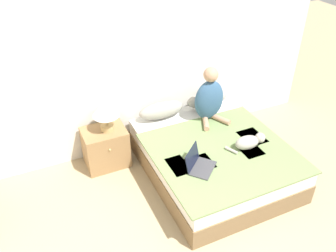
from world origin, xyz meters
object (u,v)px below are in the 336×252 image
(pillow_near, at_px, (161,110))
(pillow_far, at_px, (207,99))
(cat_tabby, at_px, (249,142))
(laptop_open, at_px, (199,164))
(bed, at_px, (213,158))
(table_lamp, at_px, (105,109))
(nightstand, at_px, (106,147))
(person_sitting, at_px, (209,98))

(pillow_near, distance_m, pillow_far, 0.71)
(cat_tabby, relative_size, laptop_open, 1.13)
(bed, bearing_deg, pillow_near, 113.51)
(pillow_near, height_order, table_lamp, table_lamp)
(pillow_far, relative_size, nightstand, 1.15)
(bed, relative_size, nightstand, 3.51)
(cat_tabby, bearing_deg, person_sitting, 104.45)
(pillow_near, xyz_separation_m, pillow_far, (0.71, 0.00, 0.00))
(cat_tabby, bearing_deg, table_lamp, 151.47)
(person_sitting, xyz_separation_m, table_lamp, (-1.34, 0.22, 0.05))
(person_sitting, height_order, laptop_open, person_sitting)
(bed, relative_size, pillow_far, 3.04)
(bed, relative_size, pillow_near, 3.04)
(pillow_far, height_order, cat_tabby, pillow_far)
(table_lamp, bearing_deg, laptop_open, -55.45)
(pillow_near, relative_size, nightstand, 1.15)
(cat_tabby, height_order, nightstand, cat_tabby)
(nightstand, relative_size, table_lamp, 1.25)
(person_sitting, xyz_separation_m, cat_tabby, (0.12, -0.77, -0.22))
(nightstand, bearing_deg, bed, -32.31)
(pillow_near, xyz_separation_m, nightstand, (-0.83, -0.07, -0.32))
(pillow_near, xyz_separation_m, person_sitting, (0.57, -0.29, 0.20))
(person_sitting, bearing_deg, cat_tabby, -81.28)
(bed, xyz_separation_m, nightstand, (-1.18, 0.75, 0.03))
(pillow_near, xyz_separation_m, laptop_open, (-0.04, -1.14, -0.06))
(laptop_open, distance_m, nightstand, 1.36)
(bed, bearing_deg, nightstand, 147.69)
(bed, relative_size, cat_tabby, 3.97)
(bed, bearing_deg, cat_tabby, -37.04)
(pillow_near, height_order, laptop_open, laptop_open)
(cat_tabby, relative_size, nightstand, 0.88)
(laptop_open, bearing_deg, nightstand, 84.86)
(pillow_far, height_order, nightstand, pillow_far)
(nightstand, bearing_deg, cat_tabby, -33.38)
(pillow_far, bearing_deg, pillow_near, 180.00)
(bed, height_order, nightstand, nightstand)
(laptop_open, xyz_separation_m, table_lamp, (-0.74, 1.07, 0.31))
(person_sitting, height_order, nightstand, person_sitting)
(laptop_open, relative_size, nightstand, 0.78)
(pillow_near, relative_size, laptop_open, 1.47)
(laptop_open, distance_m, table_lamp, 1.33)
(table_lamp, bearing_deg, bed, -33.41)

